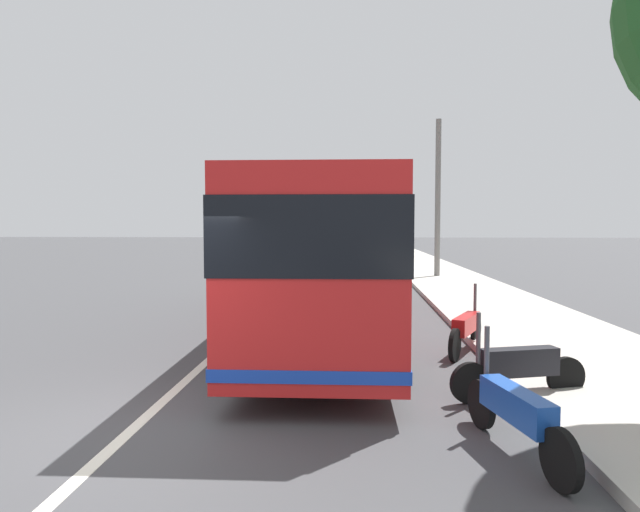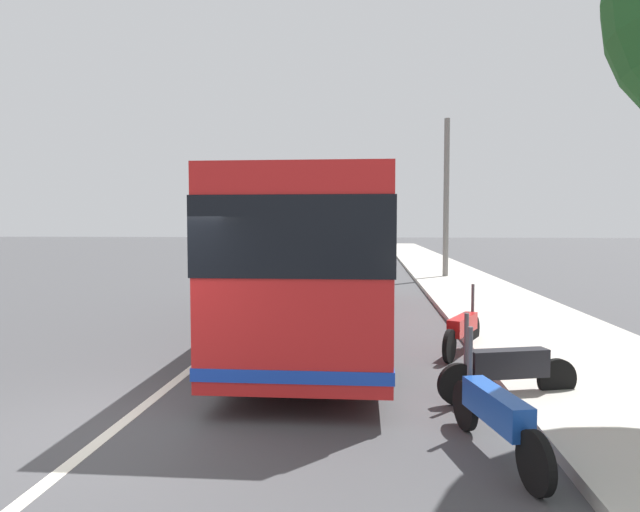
% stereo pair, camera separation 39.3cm
% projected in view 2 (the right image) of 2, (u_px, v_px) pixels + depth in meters
% --- Properties ---
extents(ground_plane, '(220.00, 220.00, 0.00)m').
position_uv_depth(ground_plane, '(112.00, 431.00, 6.25)').
color(ground_plane, '#424244').
extents(sidewalk_curb, '(110.00, 3.60, 0.14)m').
position_uv_depth(sidewalk_curb, '(499.00, 306.00, 15.54)').
color(sidewalk_curb, '#B2ADA3').
rests_on(sidewalk_curb, ground).
extents(lane_divider_line, '(110.00, 0.16, 0.01)m').
position_uv_depth(lane_divider_line, '(272.00, 305.00, 16.18)').
color(lane_divider_line, silver).
rests_on(lane_divider_line, ground).
extents(coach_bus, '(12.52, 2.66, 3.15)m').
position_uv_depth(coach_bus, '(327.00, 251.00, 12.47)').
color(coach_bus, red).
rests_on(coach_bus, ground).
extents(motorcycle_mid_row, '(2.08, 0.57, 1.24)m').
position_uv_depth(motorcycle_mid_row, '(495.00, 414.00, 5.52)').
color(motorcycle_mid_row, black).
rests_on(motorcycle_mid_row, ground).
extents(motorcycle_far_end, '(0.62, 1.96, 1.23)m').
position_uv_depth(motorcycle_far_end, '(508.00, 369.00, 7.26)').
color(motorcycle_far_end, black).
rests_on(motorcycle_far_end, ground).
extents(motorcycle_nearest_curb, '(2.03, 1.01, 1.25)m').
position_uv_depth(motorcycle_nearest_curb, '(463.00, 329.00, 10.06)').
color(motorcycle_nearest_curb, black).
rests_on(motorcycle_nearest_curb, ground).
extents(car_oncoming, '(4.24, 1.89, 1.48)m').
position_uv_depth(car_oncoming, '(282.00, 255.00, 30.94)').
color(car_oncoming, red).
rests_on(car_oncoming, ground).
extents(car_side_street, '(4.06, 2.01, 1.46)m').
position_uv_depth(car_side_street, '(311.00, 247.00, 44.50)').
color(car_side_street, gray).
rests_on(car_side_street, ground).
extents(utility_pole, '(0.25, 0.25, 7.19)m').
position_uv_depth(utility_pole, '(446.00, 199.00, 24.08)').
color(utility_pole, slate).
rests_on(utility_pole, ground).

